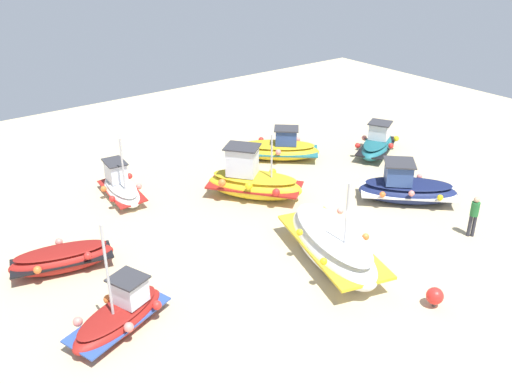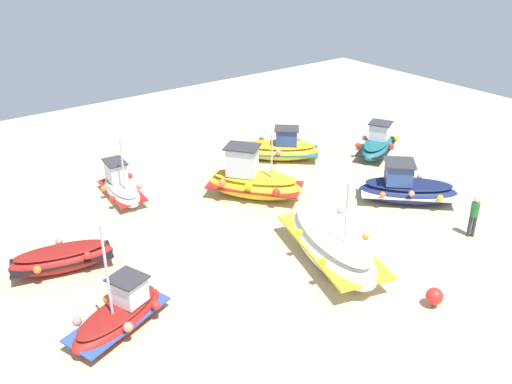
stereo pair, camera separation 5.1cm
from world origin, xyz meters
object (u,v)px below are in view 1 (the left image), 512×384
fishing_boat_2 (253,181)px  fishing_boat_1 (407,188)px  fishing_boat_0 (332,245)px  fishing_boat_4 (121,187)px  fishing_boat_5 (120,314)px  fishing_boat_3 (377,144)px  fishing_boat_7 (62,259)px  fishing_boat_6 (280,149)px  person_walking (474,214)px  mooring_buoy_0 (435,296)px

fishing_boat_2 → fishing_boat_1: bearing=-168.8°
fishing_boat_0 → fishing_boat_4: bearing=38.8°
fishing_boat_1 → fishing_boat_5: 13.49m
fishing_boat_2 → fishing_boat_3: (-8.25, -0.12, -0.21)m
fishing_boat_4 → fishing_boat_7: (4.07, 4.09, -0.04)m
fishing_boat_3 → fishing_boat_6: (4.49, -2.58, -0.01)m
fishing_boat_1 → fishing_boat_7: fishing_boat_1 is taller
fishing_boat_2 → fishing_boat_4: 5.82m
fishing_boat_2 → fishing_boat_6: (-3.76, -2.70, -0.22)m
fishing_boat_4 → fishing_boat_1: bearing=-123.2°
fishing_boat_7 → fishing_boat_6: bearing=-150.8°
fishing_boat_4 → fishing_boat_6: 8.46m
fishing_boat_0 → fishing_boat_4: size_ratio=1.65×
fishing_boat_2 → fishing_boat_6: size_ratio=1.04×
fishing_boat_1 → fishing_boat_4: (9.70, -7.85, -0.11)m
fishing_boat_0 → fishing_boat_2: size_ratio=1.32×
fishing_boat_6 → fishing_boat_7: fishing_boat_6 is taller
fishing_boat_1 → fishing_boat_4: size_ratio=1.20×
fishing_boat_4 → person_walking: 14.67m
fishing_boat_0 → fishing_boat_7: size_ratio=1.55×
fishing_boat_0 → fishing_boat_3: bearing=-39.8°
fishing_boat_6 → fishing_boat_1: bearing=-38.6°
fishing_boat_1 → fishing_boat_7: bearing=28.7°
fishing_boat_1 → fishing_boat_6: 7.20m
fishing_boat_0 → fishing_boat_1: (-5.95, -1.49, -0.08)m
fishing_boat_0 → fishing_boat_2: bearing=8.1°
fishing_boat_7 → mooring_buoy_0: (-8.61, 9.09, -0.07)m
fishing_boat_3 → fishing_boat_5: size_ratio=1.04×
fishing_boat_7 → fishing_boat_0: bearing=160.5°
fishing_boat_2 → fishing_boat_4: (4.67, -3.46, -0.25)m
fishing_boat_7 → mooring_buoy_0: 12.52m
fishing_boat_5 → fishing_boat_2: bearing=8.7°
mooring_buoy_0 → fishing_boat_7: bearing=-46.6°
fishing_boat_2 → fishing_boat_7: fishing_boat_2 is taller
fishing_boat_7 → person_walking: (-13.41, 7.22, 0.50)m
fishing_boat_7 → person_walking: size_ratio=2.21×
fishing_boat_2 → fishing_boat_7: bearing=56.4°
fishing_boat_6 → fishing_boat_3: bearing=11.3°
fishing_boat_5 → fishing_boat_7: (0.29, -4.08, -0.04)m
fishing_boat_6 → mooring_buoy_0: (3.89, 12.42, -0.15)m
fishing_boat_5 → mooring_buoy_0: (-8.31, 5.01, -0.11)m
mooring_buoy_0 → fishing_boat_4: bearing=-71.0°
fishing_boat_1 → fishing_boat_5: fishing_boat_5 is taller
mooring_buoy_0 → fishing_boat_0: bearing=-78.5°
fishing_boat_2 → fishing_boat_6: 4.63m
fishing_boat_4 → person_walking: (-9.33, 11.31, 0.46)m
fishing_boat_2 → person_walking: bearing=173.0°
fishing_boat_1 → fishing_boat_2: 6.68m
fishing_boat_1 → fishing_boat_3: 5.54m
fishing_boat_5 → fishing_boat_6: bearing=10.8°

